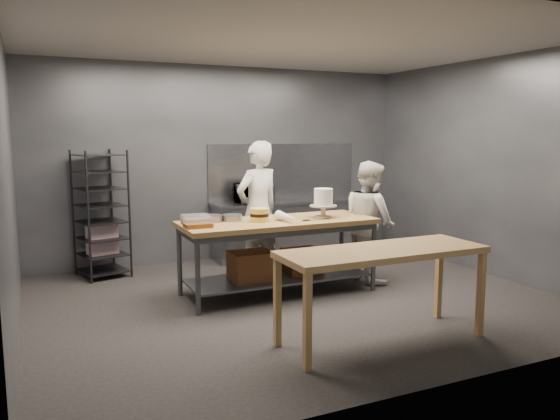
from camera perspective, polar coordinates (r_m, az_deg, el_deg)
name	(u,v)px	position (r m, az deg, el deg)	size (l,w,h in m)	color
ground	(296,299)	(6.62, 1.68, -9.30)	(6.00, 6.00, 0.00)	black
back_wall	(226,163)	(8.64, -5.70, 4.86)	(6.00, 0.04, 3.00)	#4C4F54
work_table	(276,248)	(6.72, -0.39, -3.99)	(2.40, 0.90, 0.92)	olive
near_counter	(383,258)	(5.23, 10.66, -4.92)	(2.00, 0.70, 0.90)	#9E7F41
back_counter	(291,228)	(8.85, 1.21, -1.86)	(2.60, 0.60, 0.90)	slate
splashback_panel	(284,171)	(9.01, 0.39, 4.07)	(2.60, 0.02, 0.90)	slate
speed_rack	(101,215)	(7.88, -18.20, -0.51)	(0.74, 0.78, 1.75)	black
chef_behind	(258,210)	(7.37, -2.32, -0.05)	(0.68, 0.45, 1.87)	silver
chef_right	(369,221)	(7.41, 9.31, -1.13)	(0.78, 0.61, 1.61)	white
microwave	(254,193)	(8.50, -2.76, 1.80)	(0.54, 0.37, 0.30)	black
frosted_cake_stand	(323,200)	(6.85, 4.55, 1.09)	(0.34, 0.34, 0.37)	#B3A98F
layer_cake	(259,215)	(6.55, -2.17, -0.50)	(0.22, 0.22, 0.16)	#F5D94E
cake_pans	(220,218)	(6.61, -6.34, -0.84)	(0.52, 0.31, 0.07)	gray
piping_bag	(287,217)	(6.50, 0.75, -0.75)	(0.12, 0.12, 0.38)	white
offset_spatula	(312,220)	(6.64, 3.41, -1.05)	(0.36, 0.02, 0.02)	slate
pastry_clamshells	(197,221)	(6.32, -8.70, -1.13)	(0.35, 0.46, 0.11)	#9B5E1F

